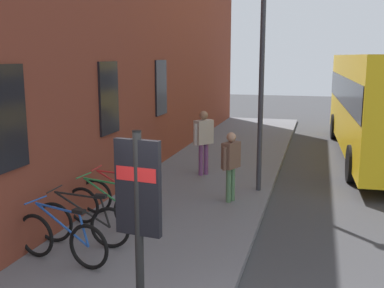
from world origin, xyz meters
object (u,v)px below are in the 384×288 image
bicycle_far_end (62,239)px  pedestrian_by_facade (231,160)px  bicycle_nearest_sign (120,197)px  bicycle_mid_rack (107,207)px  pedestrian_crossing_street (204,136)px  city_bus (383,100)px  bicycle_beside_lamp (82,223)px  street_lamp (262,62)px  transit_info_sign (138,201)px

bicycle_far_end → pedestrian_by_facade: (3.77, -1.96, 0.56)m
pedestrian_by_facade → bicycle_nearest_sign: bearing=126.9°
bicycle_mid_rack → pedestrian_crossing_street: bearing=-10.8°
bicycle_far_end → pedestrian_crossing_street: pedestrian_crossing_street is taller
bicycle_far_end → city_bus: size_ratio=0.17×
bicycle_far_end → pedestrian_by_facade: bearing=-27.4°
bicycle_far_end → bicycle_beside_lamp: 0.71m
bicycle_far_end → street_lamp: 6.02m
bicycle_nearest_sign → city_bus: city_bus is taller
bicycle_nearest_sign → city_bus: size_ratio=0.17×
bicycle_beside_lamp → city_bus: city_bus is taller
bicycle_nearest_sign → city_bus: bearing=-36.7°
pedestrian_crossing_street → pedestrian_by_facade: size_ratio=1.12×
bicycle_mid_rack → bicycle_far_end: bearing=-179.7°
transit_info_sign → street_lamp: (6.17, -0.59, 1.45)m
street_lamp → bicycle_far_end: bearing=153.0°
bicycle_mid_rack → street_lamp: 4.84m
pedestrian_crossing_street → street_lamp: street_lamp is taller
bicycle_mid_rack → transit_info_sign: 3.71m
city_bus → pedestrian_by_facade: (-6.27, 3.79, -0.84)m
city_bus → pedestrian_crossing_street: (-4.15, 4.94, -0.73)m
bicycle_far_end → city_bus: bearing=-29.8°
bicycle_far_end → transit_info_sign: transit_info_sign is taller
bicycle_mid_rack → pedestrian_crossing_street: pedestrian_crossing_street is taller
bicycle_mid_rack → bicycle_nearest_sign: bearing=2.6°
bicycle_nearest_sign → bicycle_far_end: bearing=-179.0°
bicycle_mid_rack → pedestrian_crossing_street: 4.41m
pedestrian_by_facade → city_bus: bearing=-31.2°
street_lamp → bicycle_nearest_sign: bearing=135.6°
pedestrian_crossing_street → pedestrian_by_facade: pedestrian_crossing_street is taller
bicycle_beside_lamp → city_bus: size_ratio=0.17×
transit_info_sign → pedestrian_by_facade: size_ratio=1.54×
bicycle_mid_rack → city_bus: (8.43, -5.76, 1.41)m
bicycle_beside_lamp → bicycle_nearest_sign: same height
bicycle_mid_rack → bicycle_nearest_sign: size_ratio=1.00×
bicycle_far_end → bicycle_nearest_sign: size_ratio=0.99×
bicycle_far_end → street_lamp: size_ratio=0.34×
bicycle_far_end → bicycle_mid_rack: (1.61, 0.01, 0.00)m
pedestrian_by_facade → bicycle_mid_rack: bearing=137.8°
bicycle_beside_lamp → pedestrian_crossing_street: 5.29m
bicycle_nearest_sign → city_bus: (7.77, -5.79, 1.41)m
bicycle_beside_lamp → street_lamp: size_ratio=0.34×
bicycle_mid_rack → pedestrian_by_facade: pedestrian_by_facade is taller
bicycle_nearest_sign → street_lamp: (2.54, -2.49, 2.66)m
bicycle_far_end → pedestrian_by_facade: size_ratio=1.12×
street_lamp → city_bus: bearing=-32.2°
city_bus → pedestrian_crossing_street: 6.50m
bicycle_far_end → bicycle_mid_rack: 1.61m
bicycle_beside_lamp → bicycle_mid_rack: bearing=-2.0°
bicycle_nearest_sign → street_lamp: street_lamp is taller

